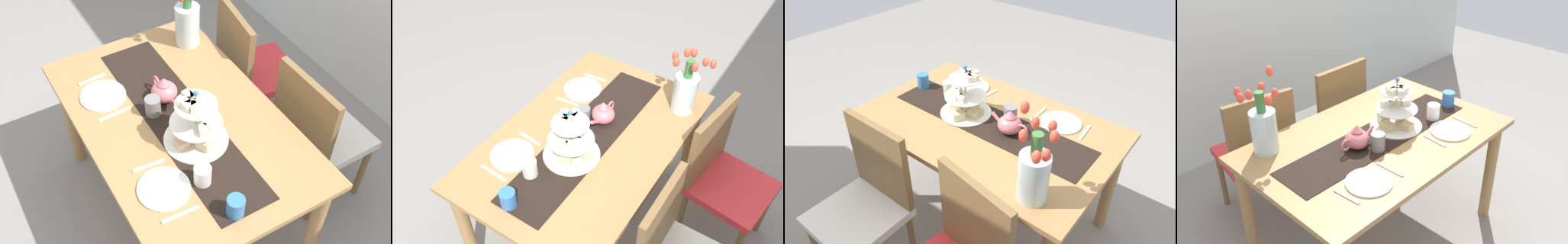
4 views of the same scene
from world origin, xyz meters
TOP-DOWN VIEW (x-y plane):
  - ground_plane at (0.00, 0.00)m, footprint 8.00×8.00m
  - dining_table at (0.00, 0.00)m, footprint 1.42×0.90m
  - chair_right at (0.25, 0.68)m, footprint 0.42×0.42m
  - table_runner at (0.00, -0.01)m, footprint 1.23×0.28m
  - tiered_cake_stand at (0.16, 0.00)m, footprint 0.30×0.30m
  - teapot at (-0.15, 0.00)m, footprint 0.24×0.13m
  - tulip_vase at (-0.50, 0.33)m, footprint 0.18×0.24m
  - dinner_plate_left at (-0.33, -0.26)m, footprint 0.23×0.23m
  - fork_left at (-0.47, -0.26)m, footprint 0.03×0.15m
  - knife_left at (-0.18, -0.26)m, footprint 0.02×0.17m
  - dinner_plate_right at (0.33, -0.26)m, footprint 0.23×0.23m
  - fork_right at (0.18, -0.26)m, footprint 0.03×0.15m
  - knife_right at (0.47, -0.26)m, footprint 0.02×0.17m
  - mug_grey at (-0.09, -0.09)m, footprint 0.08×0.08m
  - mug_white_text at (0.38, -0.10)m, footprint 0.08×0.08m
  - mug_orange at (0.58, -0.06)m, footprint 0.08×0.08m

SIDE VIEW (x-z plane):
  - ground_plane at x=0.00m, z-range 0.00..0.00m
  - chair_right at x=0.25m, z-range 0.05..0.96m
  - dining_table at x=0.00m, z-range 0.25..0.98m
  - table_runner at x=0.00m, z-range 0.73..0.73m
  - fork_left at x=-0.47m, z-range 0.73..0.73m
  - knife_left at x=-0.18m, z-range 0.73..0.73m
  - fork_right at x=0.18m, z-range 0.73..0.73m
  - knife_right at x=0.47m, z-range 0.73..0.73m
  - dinner_plate_left at x=-0.33m, z-range 0.73..0.74m
  - dinner_plate_right at x=0.33m, z-range 0.73..0.74m
  - mug_white_text at x=0.38m, z-range 0.73..0.82m
  - mug_orange at x=0.58m, z-range 0.73..0.82m
  - mug_grey at x=-0.09m, z-range 0.73..0.83m
  - teapot at x=-0.15m, z-range 0.72..0.85m
  - tiered_cake_stand at x=0.16m, z-range 0.67..0.98m
  - tulip_vase at x=-0.50m, z-range 0.65..1.10m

